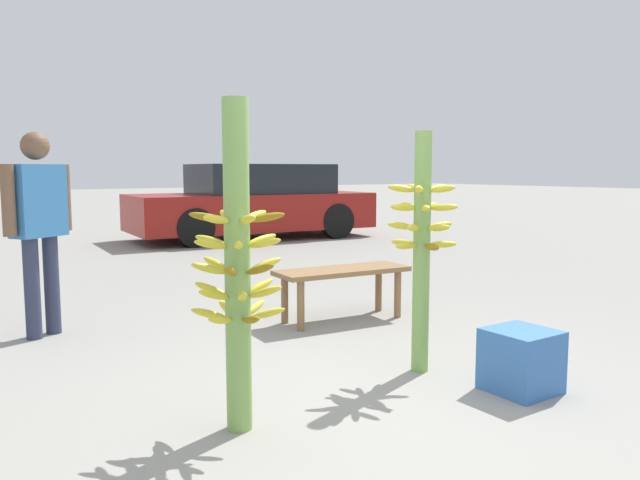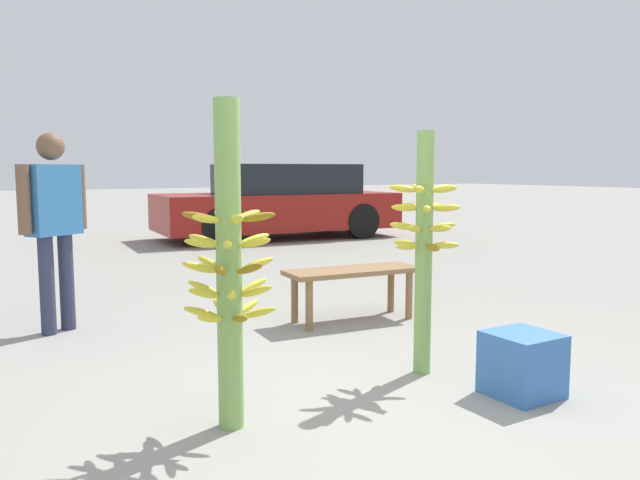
# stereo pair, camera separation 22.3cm
# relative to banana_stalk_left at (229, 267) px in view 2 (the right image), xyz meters

# --- Properties ---
(ground_plane) EXTENTS (80.00, 80.00, 0.00)m
(ground_plane) POSITION_rel_banana_stalk_left_xyz_m (0.69, -0.20, -0.81)
(ground_plane) COLOR gray
(banana_stalk_left) EXTENTS (0.47, 0.47, 1.62)m
(banana_stalk_left) POSITION_rel_banana_stalk_left_xyz_m (0.00, 0.00, 0.00)
(banana_stalk_left) COLOR #7AA851
(banana_stalk_left) RESTS_ON ground_plane
(banana_stalk_center) EXTENTS (0.44, 0.44, 1.52)m
(banana_stalk_center) POSITION_rel_banana_stalk_left_xyz_m (1.36, 0.16, 0.01)
(banana_stalk_center) COLOR #7AA851
(banana_stalk_center) RESTS_ON ground_plane
(vendor_person) EXTENTS (0.57, 0.39, 1.56)m
(vendor_person) POSITION_rel_banana_stalk_left_xyz_m (-0.46, 2.41, 0.12)
(vendor_person) COLOR #2D334C
(vendor_person) RESTS_ON ground_plane
(market_bench) EXTENTS (1.19, 0.50, 0.45)m
(market_bench) POSITION_rel_banana_stalk_left_xyz_m (1.75, 1.52, -0.44)
(market_bench) COLOR olive
(market_bench) RESTS_ON ground_plane
(parked_car) EXTENTS (4.56, 2.12, 1.38)m
(parked_car) POSITION_rel_banana_stalk_left_xyz_m (4.20, 7.65, -0.14)
(parked_car) COLOR maroon
(parked_car) RESTS_ON ground_plane
(produce_crate) EXTENTS (0.36, 0.36, 0.36)m
(produce_crate) POSITION_rel_banana_stalk_left_xyz_m (1.59, -0.44, -0.63)
(produce_crate) COLOR #386BB2
(produce_crate) RESTS_ON ground_plane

